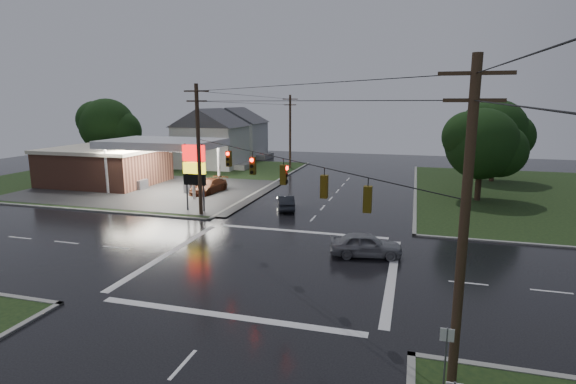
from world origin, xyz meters
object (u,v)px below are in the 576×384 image
(tree_ne_near, at_px, (483,144))
(house_near, at_px, (211,137))
(house_far, at_px, (236,132))
(utility_pole_n, at_px, (290,131))
(tree_nw_behind, at_px, (108,126))
(car_crossing, at_px, (366,245))
(pylon_sign, at_px, (194,167))
(car_pump, at_px, (209,186))
(utility_pole_se, at_px, (464,224))
(car_north, at_px, (286,202))
(tree_ne_far, at_px, (497,131))
(utility_pole_nw, at_px, (199,149))
(gas_station, at_px, (113,163))

(tree_ne_near, bearing_deg, house_near, 158.24)
(house_far, bearing_deg, tree_ne_near, -35.77)
(utility_pole_n, height_order, tree_ne_near, utility_pole_n)
(tree_nw_behind, relative_size, car_crossing, 2.24)
(pylon_sign, bearing_deg, tree_nw_behind, 140.13)
(pylon_sign, relative_size, house_near, 0.54)
(pylon_sign, height_order, tree_ne_near, tree_ne_near)
(car_pump, bearing_deg, utility_pole_se, -43.43)
(utility_pole_se, bearing_deg, pylon_sign, 135.00)
(pylon_sign, bearing_deg, utility_pole_n, 87.92)
(tree_ne_near, distance_m, car_north, 19.82)
(tree_ne_near, relative_size, tree_ne_far, 0.92)
(car_pump, bearing_deg, car_crossing, -32.78)
(house_near, bearing_deg, utility_pole_se, -56.21)
(utility_pole_nw, xyz_separation_m, utility_pole_se, (19.00, -19.00, 0.00))
(house_near, relative_size, house_far, 1.00)
(gas_station, xyz_separation_m, house_near, (4.73, 16.30, 1.86))
(tree_ne_near, xyz_separation_m, car_pump, (-27.14, -3.69, -4.80))
(gas_station, bearing_deg, pylon_sign, -31.22)
(tree_ne_near, height_order, car_pump, tree_ne_near)
(tree_nw_behind, bearing_deg, house_far, 56.56)
(tree_nw_behind, xyz_separation_m, tree_ne_far, (50.99, 4.00, -0.00))
(pylon_sign, bearing_deg, house_far, 106.98)
(utility_pole_nw, distance_m, utility_pole_se, 26.87)
(utility_pole_nw, distance_m, utility_pole_n, 28.50)
(tree_ne_far, bearing_deg, gas_station, -161.54)
(tree_nw_behind, height_order, car_crossing, tree_nw_behind)
(car_north, xyz_separation_m, car_pump, (-9.94, 4.85, 0.10))
(gas_station, xyz_separation_m, house_far, (3.73, 28.30, 1.86))
(car_crossing, height_order, car_pump, car_crossing)
(utility_pole_nw, height_order, tree_nw_behind, utility_pole_nw)
(house_near, distance_m, house_far, 12.04)
(gas_station, xyz_separation_m, car_pump, (12.68, -1.39, -1.79))
(utility_pole_se, height_order, tree_ne_near, utility_pole_se)
(utility_pole_n, distance_m, tree_nw_behind, 25.63)
(car_pump, bearing_deg, house_near, 121.78)
(utility_pole_se, bearing_deg, gas_station, 140.30)
(utility_pole_se, distance_m, car_pump, 36.11)
(house_near, distance_m, tree_ne_far, 38.19)
(car_pump, bearing_deg, house_far, 114.36)
(pylon_sign, bearing_deg, car_pump, 107.76)
(house_far, bearing_deg, gas_station, -97.50)
(gas_station, xyz_separation_m, car_crossing, (30.90, -16.88, -1.79))
(utility_pole_se, height_order, utility_pole_n, utility_pole_se)
(house_far, distance_m, tree_ne_near, 44.50)
(utility_pole_n, xyz_separation_m, car_north, (6.44, -24.55, -4.81))
(pylon_sign, height_order, tree_nw_behind, tree_nw_behind)
(house_far, height_order, car_crossing, house_far)
(utility_pole_nw, bearing_deg, utility_pole_se, -45.00)
(utility_pole_nw, relative_size, tree_nw_behind, 1.10)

